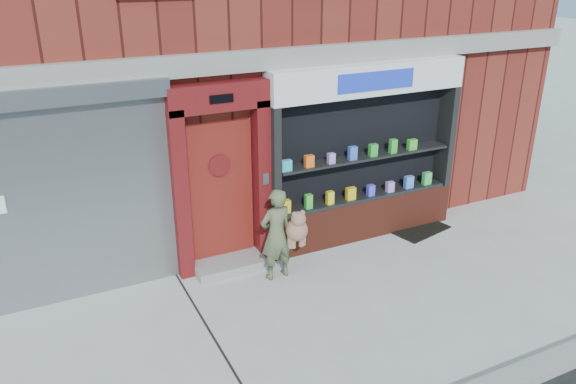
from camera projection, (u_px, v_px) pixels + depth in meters
ground at (325, 313)px, 7.68m from camera, size 80.00×80.00×0.00m
shutter_bay at (58, 186)px, 7.40m from camera, size 3.10×0.30×3.04m
red_door_bay at (222, 179)px, 8.36m from camera, size 1.52×0.58×2.90m
pharmacy_bay at (364, 161)px, 9.37m from camera, size 3.50×0.41×3.00m
woman at (280, 233)px, 8.31m from camera, size 0.76×0.43×1.44m
doormat at (417, 228)px, 10.10m from camera, size 1.16×0.93×0.03m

